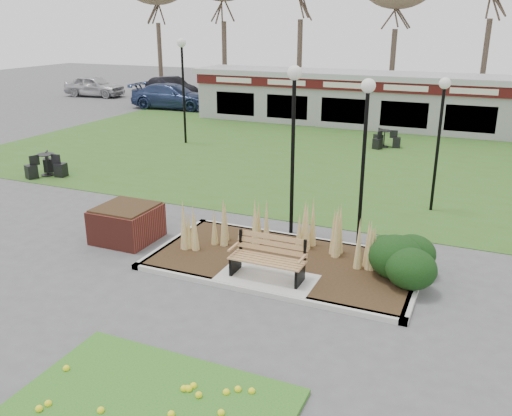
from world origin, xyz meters
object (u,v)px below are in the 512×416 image
at_px(lamp_post_far_left, 183,68).
at_px(lamp_post_near_left, 366,126).
at_px(brick_planter, 127,223).
at_px(bistro_set_a, 47,168).
at_px(bistro_set_b, 384,141).
at_px(lamp_post_mid_left, 294,114).
at_px(car_blue, 173,96).
at_px(food_pavilion, 409,102).
at_px(lamp_post_mid_right, 441,116).
at_px(car_black, 171,88).
at_px(car_silver, 94,86).
at_px(park_bench, 269,257).

bearing_deg(lamp_post_far_left, lamp_post_near_left, -40.20).
bearing_deg(brick_planter, lamp_post_far_left, 113.22).
height_order(brick_planter, bistro_set_a, brick_planter).
height_order(lamp_post_near_left, bistro_set_b, lamp_post_near_left).
xyz_separation_m(lamp_post_mid_left, car_blue, (-14.86, 17.80, -2.49)).
bearing_deg(lamp_post_near_left, car_blue, 133.25).
bearing_deg(brick_planter, food_pavilion, 76.94).
height_order(bistro_set_a, car_blue, car_blue).
xyz_separation_m(lamp_post_mid_right, bistro_set_b, (-3.07, 8.26, -2.67)).
xyz_separation_m(lamp_post_near_left, bistro_set_b, (-1.62, 11.78, -2.84)).
bearing_deg(lamp_post_mid_right, lamp_post_near_left, -112.38).
bearing_deg(lamp_post_mid_left, car_black, 128.67).
relative_size(car_silver, car_black, 0.97).
height_order(lamp_post_near_left, lamp_post_mid_right, lamp_post_near_left).
distance_m(park_bench, car_silver, 33.64).
distance_m(food_pavilion, car_black, 18.94).
distance_m(food_pavilion, lamp_post_mid_right, 13.61).
xyz_separation_m(brick_planter, lamp_post_near_left, (5.75, 2.20, 2.64)).
relative_size(food_pavilion, car_blue, 4.40).
bearing_deg(lamp_post_near_left, car_silver, 141.08).
relative_size(lamp_post_near_left, bistro_set_b, 3.00).
distance_m(bistro_set_b, car_blue, 16.29).
bearing_deg(lamp_post_mid_left, food_pavilion, 88.16).
bearing_deg(lamp_post_far_left, bistro_set_a, -104.71).
height_order(park_bench, car_blue, car_blue).
bearing_deg(food_pavilion, lamp_post_far_left, -139.20).
xyz_separation_m(lamp_post_far_left, bistro_set_a, (-1.86, -7.07, -3.22)).
bearing_deg(lamp_post_near_left, car_black, 131.53).
bearing_deg(car_silver, lamp_post_mid_left, -136.30).
height_order(park_bench, bistro_set_b, park_bench).
height_order(lamp_post_mid_right, car_blue, lamp_post_mid_right).
xyz_separation_m(park_bench, lamp_post_near_left, (1.35, 2.95, 2.53)).
xyz_separation_m(brick_planter, car_black, (-13.77, 24.24, 0.31)).
xyz_separation_m(lamp_post_mid_left, lamp_post_mid_right, (3.33, 3.52, -0.35)).
distance_m(park_bench, food_pavilion, 19.73).
distance_m(brick_planter, car_silver, 30.07).
height_order(food_pavilion, car_silver, food_pavilion).
height_order(brick_planter, food_pavilion, food_pavilion).
relative_size(bistro_set_a, car_blue, 0.27).
height_order(lamp_post_mid_right, bistro_set_a, lamp_post_mid_right).
distance_m(bistro_set_b, car_black, 20.64).
xyz_separation_m(bistro_set_b, car_black, (-17.90, 10.26, 0.51)).
distance_m(brick_planter, car_blue, 22.83).
bearing_deg(brick_planter, car_blue, 118.80).
xyz_separation_m(car_black, car_blue, (2.78, -4.24, 0.02)).
bearing_deg(park_bench, car_black, 126.02).
distance_m(park_bench, lamp_post_mid_left, 4.04).
xyz_separation_m(food_pavilion, bistro_set_a, (-11.00, -14.96, -1.18)).
relative_size(lamp_post_near_left, car_black, 0.89).
bearing_deg(lamp_post_mid_right, park_bench, -113.35).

